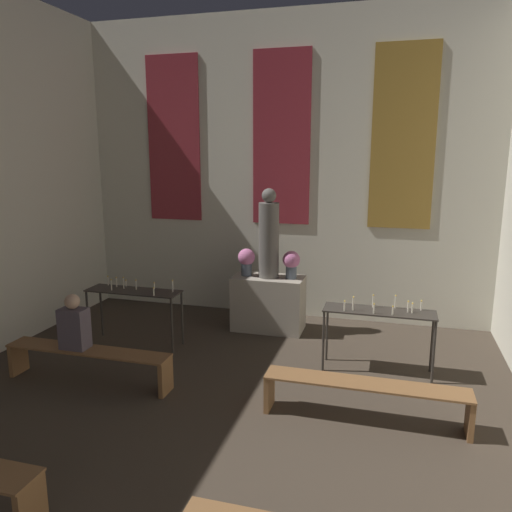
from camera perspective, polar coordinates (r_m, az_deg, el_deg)
The scene contains 10 objects.
wall_back at distance 9.24m, azimuth 3.00°, elevation 10.04°, with size 7.72×0.16×5.46m.
altar at distance 8.69m, azimuth 1.43°, elevation -5.42°, with size 1.21×0.62×0.94m.
statue at distance 8.41m, azimuth 1.47°, elevation 2.22°, with size 0.34×0.34×1.51m.
flower_vase_left at distance 8.60m, azimuth -1.09°, elevation -0.44°, with size 0.29×0.29×0.47m.
flower_vase_right at distance 8.41m, azimuth 4.06°, elevation -0.75°, with size 0.29×0.29×0.47m.
candle_rack_left at distance 8.18m, azimuth -13.79°, elevation -4.61°, with size 1.53×0.44×1.10m.
candle_rack_right at distance 7.18m, azimuth 13.88°, elevation -6.95°, with size 1.53×0.44×1.10m.
pew_back_left at distance 7.15m, azimuth -18.64°, elevation -10.97°, with size 2.31×0.36×0.48m.
pew_back_right at distance 6.03m, azimuth 12.34°, elevation -14.99°, with size 2.31×0.36×0.48m.
person_seated at distance 7.09m, azimuth -20.08°, elevation -7.39°, with size 0.36×0.24×0.75m.
Camera 1 is at (2.03, 1.09, 3.06)m, focal length 35.00 mm.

